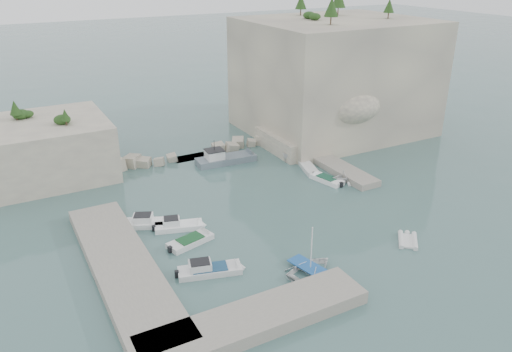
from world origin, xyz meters
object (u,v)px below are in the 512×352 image
tender_east_a (344,182)px  rowboat (310,272)px  work_boat (226,162)px  motorboat_b (179,229)px  tender_east_c (308,170)px  tender_east_d (294,159)px  motorboat_d (210,273)px  tender_east_b (326,182)px  motorboat_c (191,244)px  motorboat_a (152,226)px  inflatable_dinghy (408,242)px

tender_east_a → rowboat: bearing=149.3°
work_boat → motorboat_b: bearing=-126.9°
tender_east_c → tender_east_d: tender_east_d is taller
motorboat_d → tender_east_b: motorboat_d is taller
rowboat → motorboat_b: bearing=17.1°
tender_east_a → motorboat_d: bearing=129.3°
tender_east_d → motorboat_b: bearing=103.5°
tender_east_b → tender_east_d: size_ratio=1.10×
motorboat_c → tender_east_d: size_ratio=1.12×
motorboat_a → motorboat_b: same height
tender_east_b → motorboat_a: bearing=77.5°
rowboat → tender_east_a: tender_east_a is taller
tender_east_a → tender_east_d: tender_east_d is taller
tender_east_b → tender_east_d: 8.30m
tender_east_c → work_boat: size_ratio=0.54×
motorboat_d → motorboat_b: same height
inflatable_dinghy → work_boat: (-6.68, 27.03, 0.00)m
motorboat_c → rowboat: bearing=-66.8°
tender_east_c → tender_east_d: bearing=9.0°
motorboat_d → work_boat: size_ratio=0.68×
motorboat_a → motorboat_c: size_ratio=1.24×
motorboat_b → work_boat: 18.37m
tender_east_b → motorboat_b: bearing=83.1°
motorboat_a → inflatable_dinghy: size_ratio=1.84×
motorboat_b → tender_east_d: size_ratio=1.19×
tender_east_c → motorboat_d: bearing=142.2°
motorboat_d → tender_east_c: size_ratio=1.27×
motorboat_d → work_boat: work_boat is taller
motorboat_b → tender_east_a: bearing=20.1°
motorboat_d → motorboat_a: bearing=115.6°
inflatable_dinghy → tender_east_c: 19.60m
inflatable_dinghy → tender_east_a: (3.37, 14.29, 0.00)m
inflatable_dinghy → tender_east_a: size_ratio=1.05×
motorboat_d → motorboat_c: bearing=102.1°
motorboat_b → tender_east_d: bearing=44.1°
motorboat_d → tender_east_b: (20.49, 11.07, 0.00)m
rowboat → motorboat_d: bearing=49.3°
tender_east_a → tender_east_d: 9.51m
tender_east_c → work_boat: bearing=63.7°
motorboat_d → rowboat: motorboat_d is taller
motorboat_b → tender_east_c: size_ratio=1.10×
tender_east_a → work_boat: (-10.05, 12.74, 0.00)m
motorboat_a → rowboat: size_ratio=1.31×
motorboat_d → motorboat_c: motorboat_d is taller
motorboat_b → tender_east_c: 21.23m
tender_east_a → tender_east_c: (-1.76, 5.24, 0.00)m
motorboat_a → motorboat_d: bearing=-54.9°
inflatable_dinghy → tender_east_a: tender_east_a is taller
inflatable_dinghy → rowboat: bearing=130.3°
tender_east_a → motorboat_b: bearing=108.6°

